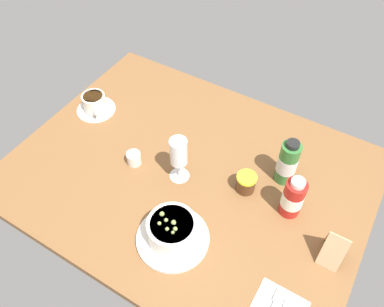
# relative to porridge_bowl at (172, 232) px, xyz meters

# --- Properties ---
(ground_plane) EXTENTS (1.10, 0.84, 0.03)m
(ground_plane) POSITION_rel_porridge_bowl_xyz_m (-0.09, 0.23, -0.06)
(ground_plane) COLOR brown
(porridge_bowl) EXTENTS (0.20, 0.20, 0.09)m
(porridge_bowl) POSITION_rel_porridge_bowl_xyz_m (0.00, 0.00, 0.00)
(porridge_bowl) COLOR silver
(porridge_bowl) RESTS_ON ground_plane
(coffee_cup) EXTENTS (0.14, 0.14, 0.07)m
(coffee_cup) POSITION_rel_porridge_bowl_xyz_m (-0.52, 0.29, -0.01)
(coffee_cup) COLOR silver
(coffee_cup) RESTS_ON ground_plane
(creamer_jug) EXTENTS (0.05, 0.05, 0.05)m
(creamer_jug) POSITION_rel_porridge_bowl_xyz_m (-0.26, 0.17, -0.02)
(creamer_jug) COLOR silver
(creamer_jug) RESTS_ON ground_plane
(wine_glass) EXTENTS (0.06, 0.06, 0.16)m
(wine_glass) POSITION_rel_porridge_bowl_xyz_m (-0.10, 0.20, 0.06)
(wine_glass) COLOR white
(wine_glass) RESTS_ON ground_plane
(jam_jar) EXTENTS (0.06, 0.06, 0.06)m
(jam_jar) POSITION_rel_porridge_bowl_xyz_m (0.10, 0.26, -0.01)
(jam_jar) COLOR #4C2B17
(jam_jar) RESTS_ON ground_plane
(sauce_bottle_green) EXTENTS (0.06, 0.06, 0.17)m
(sauce_bottle_green) POSITION_rel_porridge_bowl_xyz_m (0.18, 0.36, 0.03)
(sauce_bottle_green) COLOR #337233
(sauce_bottle_green) RESTS_ON ground_plane
(sauce_bottle_red) EXTENTS (0.06, 0.06, 0.14)m
(sauce_bottle_red) POSITION_rel_porridge_bowl_xyz_m (0.24, 0.25, 0.02)
(sauce_bottle_red) COLOR #B21E19
(sauce_bottle_red) RESTS_ON ground_plane
(menu_card) EXTENTS (0.06, 0.08, 0.10)m
(menu_card) POSITION_rel_porridge_bowl_xyz_m (0.39, 0.18, 0.01)
(menu_card) COLOR tan
(menu_card) RESTS_ON ground_plane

